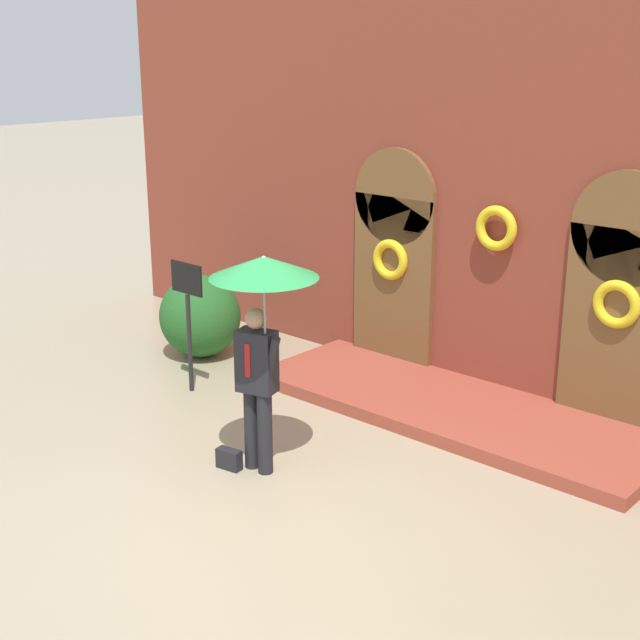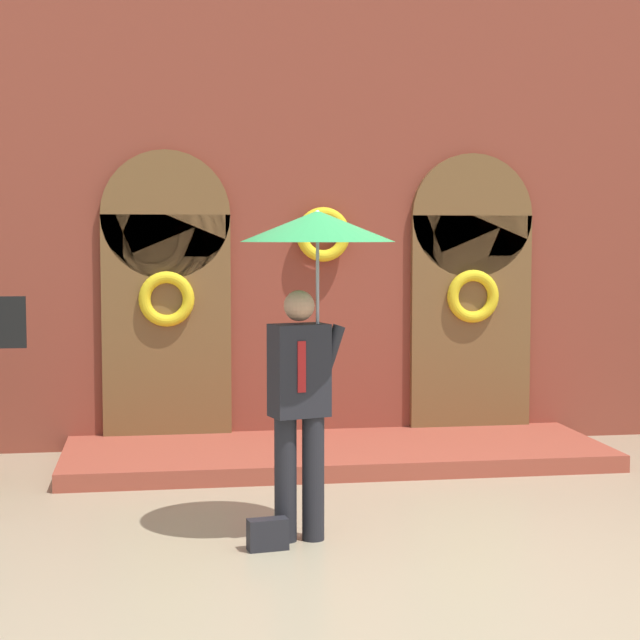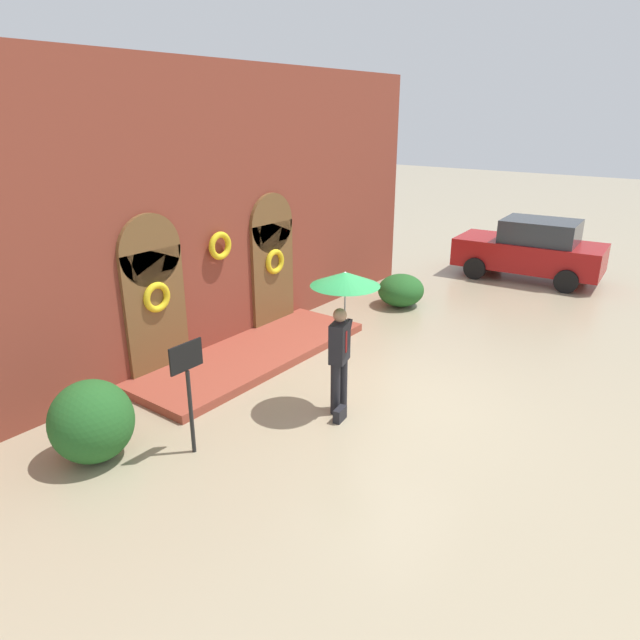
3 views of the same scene
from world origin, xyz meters
name	(u,v)px [view 1 (image 1 of 3)]	position (x,y,z in m)	size (l,w,h in m)	color
ground_plane	(278,507)	(0.00, 0.00, 0.00)	(80.00, 80.00, 0.00)	tan
building_facade	(512,186)	(0.00, 4.15, 2.68)	(14.00, 2.30, 5.60)	brown
person_with_umbrella	(262,299)	(-0.62, 0.45, 1.91)	(1.10, 1.10, 2.36)	black
handbag	(229,459)	(-0.97, 0.25, 0.11)	(0.28, 0.12, 0.22)	black
sign_post	(188,305)	(-2.98, 1.44, 1.16)	(0.56, 0.06, 1.72)	black
shrub_left	(200,316)	(-3.93, 2.43, 0.60)	(1.17, 1.17, 1.19)	#235B23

